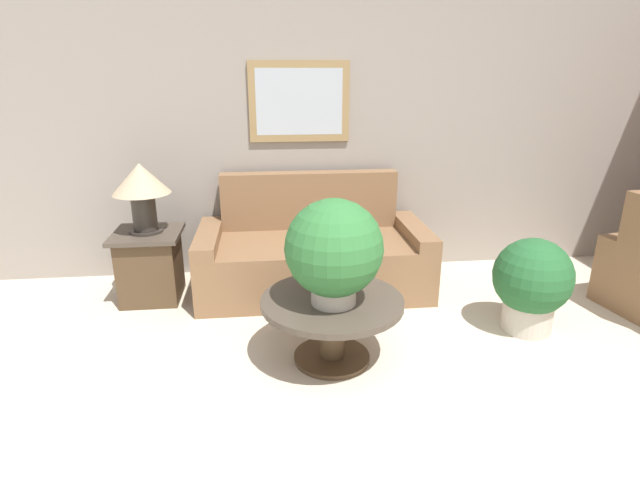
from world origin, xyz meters
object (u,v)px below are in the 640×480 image
Objects in this scene: coffee_table at (332,316)px; side_table at (150,265)px; table_lamp at (141,186)px; potted_plant_floor at (532,282)px; couch_main at (313,255)px; potted_plant_on_table at (334,250)px.

coffee_table is 1.73m from side_table.
table_lamp reaches higher than potted_plant_floor.
potted_plant_floor is at bearing -16.75° from table_lamp.
table_lamp is (-1.33, -0.07, 0.65)m from couch_main.
table_lamp reaches higher than couch_main.
couch_main is 2.91× the size of potted_plant_on_table.
potted_plant_on_table is at bearing -40.22° from table_lamp.
couch_main is at bearing 90.58° from coffee_table.
couch_main is 3.32× the size of side_table.
couch_main is 1.15m from coffee_table.
coffee_table is at bearing -38.78° from table_lamp.
side_table is 1.83m from potted_plant_on_table.
potted_plant_on_table is 0.95× the size of potted_plant_floor.
coffee_table is 1.37× the size of potted_plant_on_table.
potted_plant_floor is (2.80, -0.84, -0.57)m from table_lamp.
side_table is 0.66m from table_lamp.
table_lamp is at bearing 141.22° from coffee_table.
side_table is 1.05× the size of table_lamp.
coffee_table is at bearing 89.89° from potted_plant_on_table.
potted_plant_on_table reaches higher than side_table.
potted_plant_on_table reaches higher than coffee_table.
side_table is (-1.35, 1.08, -0.02)m from coffee_table.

